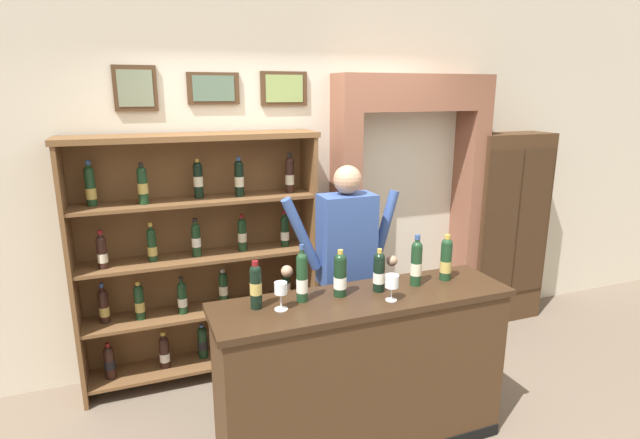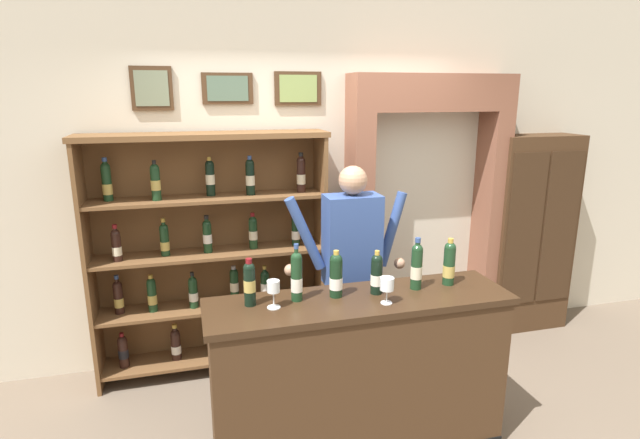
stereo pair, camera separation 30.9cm
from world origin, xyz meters
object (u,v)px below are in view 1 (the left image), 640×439
object	(u,v)px
tasting_bottle_chianti	(416,262)
wine_shelf	(199,253)
tasting_bottle_bianco	(256,285)
wine_glass_left	(281,290)
shopkeeper	(346,259)
side_cabinet	(503,228)
wine_glass_right	(392,283)
tasting_bottle_rosso	(340,275)
tasting_bottle_vin_santo	(379,272)
tasting_bottle_super_tuscan	(302,277)
tasting_bottle_prosecco	(446,259)
tasting_counter	(363,373)

from	to	relation	value
tasting_bottle_chianti	wine_shelf	bearing A→B (deg)	134.81
tasting_bottle_bianco	wine_glass_left	world-z (taller)	tasting_bottle_bianco
wine_shelf	shopkeeper	distance (m)	1.14
side_cabinet	wine_glass_left	size ratio (longest dim) A/B	11.29
shopkeeper	wine_glass_left	size ratio (longest dim) A/B	10.63
tasting_bottle_bianco	wine_glass_right	distance (m)	0.78
tasting_bottle_rosso	tasting_bottle_chianti	size ratio (longest dim) A/B	0.87
wine_shelf	tasting_bottle_vin_santo	distance (m)	1.50
tasting_bottle_vin_santo	tasting_bottle_chianti	xyz separation A→B (m)	(0.26, 0.01, 0.02)
shopkeeper	wine_glass_right	bearing A→B (deg)	-91.68
shopkeeper	tasting_bottle_rosso	bearing A→B (deg)	-117.62
side_cabinet	wine_glass_right	xyz separation A→B (m)	(-1.98, -1.36, 0.22)
tasting_bottle_super_tuscan	tasting_bottle_chianti	world-z (taller)	tasting_bottle_super_tuscan
tasting_bottle_rosso	tasting_bottle_prosecco	size ratio (longest dim) A/B	0.95
wine_shelf	wine_glass_right	size ratio (longest dim) A/B	12.26
wine_shelf	tasting_bottle_super_tuscan	world-z (taller)	wine_shelf
tasting_bottle_prosecco	tasting_bottle_bianco	bearing A→B (deg)	179.70
tasting_counter	tasting_bottle_rosso	distance (m)	0.66
tasting_bottle_chianti	tasting_counter	bearing A→B (deg)	-172.12
side_cabinet	tasting_counter	distance (m)	2.48
tasting_counter	wine_glass_left	distance (m)	0.81
tasting_bottle_prosecco	tasting_bottle_rosso	bearing A→B (deg)	-179.97
side_cabinet	tasting_bottle_rosso	xyz separation A→B (m)	(-2.23, -1.19, 0.24)
tasting_bottle_rosso	wine_glass_left	xyz separation A→B (m)	(-0.38, -0.06, -0.02)
tasting_bottle_bianco	tasting_bottle_chianti	world-z (taller)	tasting_bottle_chianti
wine_glass_right	tasting_bottle_bianco	bearing A→B (deg)	166.72
side_cabinet	tasting_bottle_super_tuscan	distance (m)	2.75
wine_shelf	tasting_bottle_vin_santo	xyz separation A→B (m)	(0.91, -1.19, 0.14)
tasting_bottle_super_tuscan	tasting_bottle_vin_santo	xyz separation A→B (m)	(0.48, -0.02, -0.02)
shopkeeper	tasting_bottle_bianco	size ratio (longest dim) A/B	6.17
tasting_bottle_chianti	wine_glass_left	xyz separation A→B (m)	(-0.89, -0.05, -0.03)
tasting_bottle_chianti	wine_glass_right	world-z (taller)	tasting_bottle_chianti
shopkeeper	tasting_bottle_vin_santo	size ratio (longest dim) A/B	6.39
tasting_bottle_bianco	tasting_bottle_super_tuscan	size ratio (longest dim) A/B	0.81
tasting_bottle_super_tuscan	tasting_bottle_prosecco	bearing A→B (deg)	-0.30
tasting_bottle_super_tuscan	tasting_bottle_chianti	xyz separation A→B (m)	(0.74, -0.02, 0.00)
tasting_bottle_bianco	tasting_bottle_chianti	xyz separation A→B (m)	(1.01, -0.02, 0.01)
wine_shelf	tasting_bottle_super_tuscan	bearing A→B (deg)	-69.75
shopkeeper	tasting_counter	bearing A→B (deg)	-103.31
wine_shelf	tasting_bottle_bianco	world-z (taller)	wine_shelf
tasting_bottle_prosecco	wine_glass_right	world-z (taller)	tasting_bottle_prosecco
tasting_bottle_vin_santo	wine_glass_right	world-z (taller)	tasting_bottle_vin_santo
wine_shelf	tasting_counter	xyz separation A→B (m)	(0.80, -1.23, -0.50)
side_cabinet	tasting_bottle_chianti	distance (m)	2.12
tasting_bottle_bianco	tasting_bottle_super_tuscan	bearing A→B (deg)	-0.31
tasting_counter	tasting_bottle_chianti	bearing A→B (deg)	7.88
tasting_bottle_vin_santo	tasting_bottle_chianti	size ratio (longest dim) A/B	0.82
side_cabinet	tasting_counter	world-z (taller)	side_cabinet
tasting_bottle_super_tuscan	tasting_bottle_vin_santo	bearing A→B (deg)	-2.92
tasting_counter	tasting_bottle_vin_santo	size ratio (longest dim) A/B	6.78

